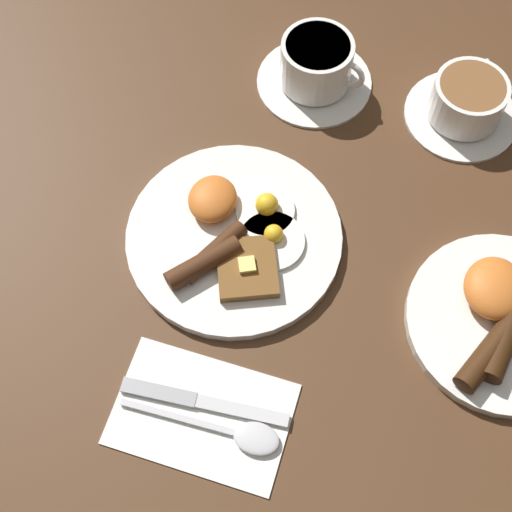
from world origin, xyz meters
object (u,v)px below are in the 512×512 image
at_px(spoon, 240,434).
at_px(teacup_far, 466,103).
at_px(breakfast_plate_far, 502,318).
at_px(teacup_near, 316,67).
at_px(breakfast_plate_near, 234,236).
at_px(knife, 195,400).

bearing_deg(spoon, teacup_far, 70.83).
relative_size(breakfast_plate_far, spoon, 1.24).
height_order(teacup_near, spoon, teacup_near).
height_order(teacup_near, teacup_far, teacup_near).
distance_m(teacup_far, spoon, 0.54).
relative_size(breakfast_plate_near, teacup_far, 1.73).
bearing_deg(teacup_far, spoon, -21.16).
relative_size(breakfast_plate_near, teacup_near, 1.66).
distance_m(breakfast_plate_far, knife, 0.37).
xyz_separation_m(knife, spoon, (0.03, 0.06, 0.00)).
relative_size(breakfast_plate_near, knife, 1.40).
height_order(breakfast_plate_near, knife, breakfast_plate_near).
bearing_deg(breakfast_plate_far, spoon, -53.15).
relative_size(teacup_near, knife, 0.84).
distance_m(teacup_near, knife, 0.49).
height_order(breakfast_plate_near, teacup_near, teacup_near).
bearing_deg(teacup_near, spoon, 1.81).
xyz_separation_m(teacup_far, spoon, (0.50, -0.19, -0.02)).
height_order(breakfast_plate_near, breakfast_plate_far, breakfast_plate_far).
distance_m(breakfast_plate_near, teacup_far, 0.37).
relative_size(breakfast_plate_near, breakfast_plate_far, 1.18).
bearing_deg(teacup_near, breakfast_plate_near, -10.48).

